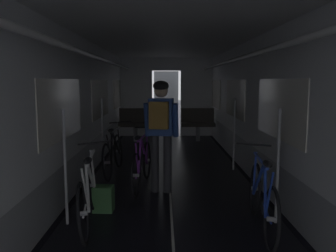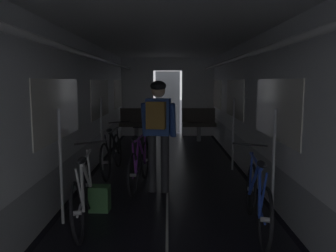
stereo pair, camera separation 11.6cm
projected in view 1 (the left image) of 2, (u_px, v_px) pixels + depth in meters
train_car_shell at (170, 83)px, 5.53m from camera, size 3.14×12.34×2.57m
bench_seat_far_left at (136, 121)px, 10.10m from camera, size 0.98×0.51×0.95m
bench_seat_far_right at (198, 121)px, 10.13m from camera, size 0.98×0.51×0.95m
bicycle_blue at (262, 198)px, 4.03m from camera, size 0.44×1.69×0.94m
bicycle_white at (88, 194)px, 4.18m from camera, size 0.44×1.69×0.95m
bicycle_black at (113, 154)px, 6.50m from camera, size 0.44×1.69×0.95m
person_cyclist_aisle at (161, 124)px, 5.33m from camera, size 0.56×0.43×1.73m
bicycle_purple_in_aisle at (142, 164)px, 5.67m from camera, size 0.44×1.68×0.94m
backpack_on_floor at (103, 199)px, 4.65m from camera, size 0.27×0.22×0.34m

